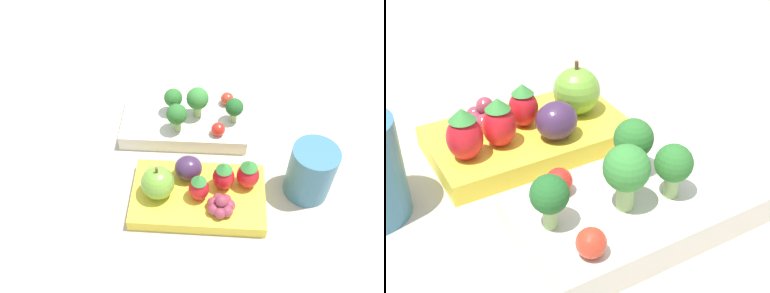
{
  "view_description": "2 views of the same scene",
  "coord_description": "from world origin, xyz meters",
  "views": [
    {
      "loc": [
        -0.03,
        -0.45,
        0.54
      ],
      "look_at": [
        -0.01,
        -0.0,
        0.04
      ],
      "focal_mm": 40.0,
      "sensor_mm": 36.0,
      "label": 1
    },
    {
      "loc": [
        0.23,
        0.32,
        0.3
      ],
      "look_at": [
        -0.01,
        -0.0,
        0.04
      ],
      "focal_mm": 50.0,
      "sensor_mm": 36.0,
      "label": 2
    }
  ],
  "objects": [
    {
      "name": "plum",
      "position": [
        -0.01,
        -0.05,
        0.04
      ],
      "size": [
        0.04,
        0.04,
        0.04
      ],
      "color": "#42284C",
      "rests_on": "bento_box_fruit"
    },
    {
      "name": "broccoli_floret_0",
      "position": [
        0.07,
        0.06,
        0.06
      ],
      "size": [
        0.03,
        0.03,
        0.05
      ],
      "color": "#93B770",
      "rests_on": "bento_box_savoury"
    },
    {
      "name": "drinking_cup",
      "position": [
        0.17,
        -0.07,
        0.04
      ],
      "size": [
        0.07,
        0.07,
        0.09
      ],
      "color": "teal",
      "rests_on": "ground_plane"
    },
    {
      "name": "broccoli_floret_3",
      "position": [
        -0.03,
        0.09,
        0.06
      ],
      "size": [
        0.03,
        0.03,
        0.05
      ],
      "color": "#93B770",
      "rests_on": "bento_box_savoury"
    },
    {
      "name": "grape_cluster",
      "position": [
        0.03,
        -0.11,
        0.03
      ],
      "size": [
        0.04,
        0.04,
        0.03
      ],
      "color": "#93384C",
      "rests_on": "bento_box_fruit"
    },
    {
      "name": "broccoli_floret_1",
      "position": [
        -0.03,
        0.05,
        0.06
      ],
      "size": [
        0.03,
        0.03,
        0.05
      ],
      "color": "#93B770",
      "rests_on": "bento_box_savoury"
    },
    {
      "name": "cherry_tomato_1",
      "position": [
        0.06,
        0.11,
        0.04
      ],
      "size": [
        0.02,
        0.02,
        0.02
      ],
      "color": "red",
      "rests_on": "bento_box_savoury"
    },
    {
      "name": "apple",
      "position": [
        -0.06,
        -0.08,
        0.05
      ],
      "size": [
        0.05,
        0.05,
        0.06
      ],
      "color": "#70A838",
      "rests_on": "bento_box_fruit"
    },
    {
      "name": "ground_plane",
      "position": [
        0.0,
        0.0,
        0.0
      ],
      "size": [
        4.0,
        4.0,
        0.0
      ],
      "primitive_type": "plane",
      "color": "#BCB29E"
    },
    {
      "name": "cherry_tomato_0",
      "position": [
        0.04,
        0.03,
        0.04
      ],
      "size": [
        0.02,
        0.02,
        0.02
      ],
      "color": "red",
      "rests_on": "bento_box_savoury"
    },
    {
      "name": "bento_box_savoury",
      "position": [
        -0.01,
        0.08,
        0.01
      ],
      "size": [
        0.22,
        0.14,
        0.03
      ],
      "color": "silver",
      "rests_on": "ground_plane"
    },
    {
      "name": "bento_box_fruit",
      "position": [
        0.0,
        -0.08,
        0.01
      ],
      "size": [
        0.21,
        0.14,
        0.02
      ],
      "color": "yellow",
      "rests_on": "ground_plane"
    },
    {
      "name": "strawberry_1",
      "position": [
        0.07,
        -0.07,
        0.05
      ],
      "size": [
        0.03,
        0.03,
        0.05
      ],
      "color": "red",
      "rests_on": "bento_box_fruit"
    },
    {
      "name": "broccoli_floret_2",
      "position": [
        0.01,
        0.08,
        0.06
      ],
      "size": [
        0.04,
        0.04,
        0.06
      ],
      "color": "#93B770",
      "rests_on": "bento_box_savoury"
    },
    {
      "name": "strawberry_2",
      "position": [
        0.04,
        -0.07,
        0.05
      ],
      "size": [
        0.03,
        0.03,
        0.05
      ],
      "color": "red",
      "rests_on": "bento_box_fruit"
    },
    {
      "name": "strawberry_0",
      "position": [
        -0.0,
        -0.08,
        0.04
      ],
      "size": [
        0.03,
        0.03,
        0.05
      ],
      "color": "red",
      "rests_on": "bento_box_fruit"
    }
  ]
}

